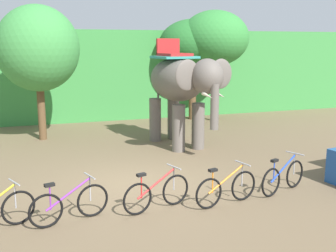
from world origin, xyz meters
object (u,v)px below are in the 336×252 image
Objects in this scene: tree_center_right at (38,49)px; tree_left at (214,39)px; bike_blue at (283,177)px; tree_far_right at (193,44)px; elephant at (181,85)px; bike_orange at (226,188)px; bike_purple at (70,204)px; bike_red at (157,193)px.

tree_center_right is 8.02m from tree_left.
bike_blue is at bearing -55.86° from tree_center_right.
tree_far_right is 1.12× the size of elephant.
tree_left reaches higher than bike_orange.
bike_purple is at bearing -178.47° from bike_blue.
tree_center_right is 8.61m from bike_purple.
tree_center_right is 3.03× the size of bike_red.
bike_purple is at bearing -88.39° from tree_center_right.
bike_orange is at bearing -107.84° from tree_far_right.
bike_blue is (5.14, 0.14, 0.00)m from bike_purple.
elephant is at bearing -30.72° from tree_center_right.
bike_red is at bearing -120.89° from tree_left.
tree_center_right is 0.98× the size of tree_left.
tree_far_right is at bearing 141.52° from tree_left.
elephant is (-3.25, -4.33, -1.63)m from tree_left.
tree_center_right is at bearing 149.28° from elephant.
bike_purple is (-7.62, -9.66, -3.44)m from tree_left.
bike_orange is (3.46, -0.15, 0.00)m from bike_purple.
tree_far_right is 11.43m from bike_orange.
bike_red is 1.59m from bike_orange.
tree_far_right is at bearing 72.16° from bike_orange.
elephant is (4.59, -2.73, -1.21)m from tree_center_right.
tree_center_right is at bearing 91.61° from bike_purple.
tree_center_right reaches higher than bike_blue.
bike_red is (-5.74, -9.60, -3.44)m from tree_left.
bike_red is at bearing -115.78° from tree_far_right.
elephant is 5.55m from bike_blue.
bike_purple is at bearing -178.33° from bike_red.
bike_purple is 1.88m from bike_red.
tree_center_right reaches higher than elephant.
tree_center_right is 10.03m from bike_blue.
elephant is at bearing -126.89° from tree_left.
bike_red is 1.03× the size of bike_blue.
tree_center_right is 1.06× the size of tree_far_right.
elephant is 7.12m from bike_purple.
bike_orange is at bearing -65.84° from tree_center_right.
bike_blue is at bearing -81.50° from elephant.
bike_blue is (0.77, -5.19, -1.82)m from elephant.
bike_red is at bearing -75.28° from tree_center_right.
tree_left is at bearing 59.11° from bike_red.
elephant is 2.56× the size of bike_red.
tree_far_right is at bearing 63.74° from elephant.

